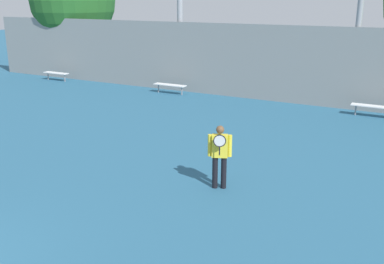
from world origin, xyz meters
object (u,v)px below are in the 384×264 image
object	(u,v)px
bench_courtside_near	(376,107)
bench_adjacent_court	(170,85)
tree_green_broad	(73,0)
tennis_player	(220,153)
bench_courtside_far	(56,73)

from	to	relation	value
bench_courtside_near	bench_adjacent_court	size ratio (longest dim) A/B	1.11
bench_adjacent_court	tree_green_broad	size ratio (longest dim) A/B	0.24
bench_courtside_near	tree_green_broad	world-z (taller)	tree_green_broad
tennis_player	bench_courtside_far	bearing A→B (deg)	124.12
bench_courtside_near	bench_adjacent_court	xyz separation A→B (m)	(-9.67, -0.00, -0.00)
bench_adjacent_court	tennis_player	bearing A→B (deg)	-52.67
tennis_player	tree_green_broad	world-z (taller)	tree_green_broad
tennis_player	tree_green_broad	size ratio (longest dim) A/B	0.23
bench_courtside_far	bench_adjacent_court	bearing A→B (deg)	0.00
tennis_player	bench_adjacent_court	world-z (taller)	tennis_player
bench_adjacent_court	tree_green_broad	xyz separation A→B (m)	(-8.71, 2.92, 4.03)
bench_courtside_near	tree_green_broad	size ratio (longest dim) A/B	0.27
tennis_player	bench_courtside_near	size ratio (longest dim) A/B	0.86
bench_courtside_near	bench_courtside_far	size ratio (longest dim) A/B	1.16
bench_courtside_near	tree_green_broad	xyz separation A→B (m)	(-18.38, 2.92, 4.03)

